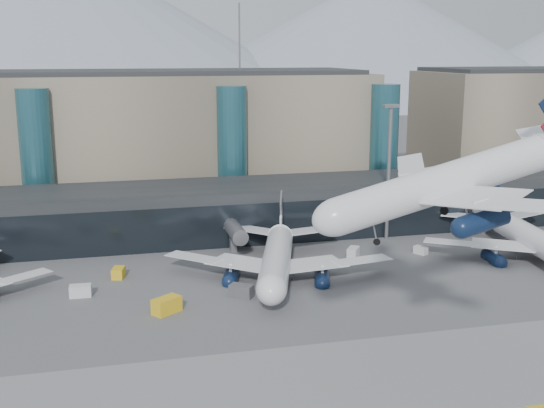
{
  "coord_description": "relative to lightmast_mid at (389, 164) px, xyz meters",
  "views": [
    {
      "loc": [
        -21.43,
        -69.12,
        35.05
      ],
      "look_at": [
        3.48,
        32.0,
        11.71
      ],
      "focal_mm": 45.0,
      "sensor_mm": 36.0,
      "label": 1
    }
  ],
  "objects": [
    {
      "name": "teal_towers",
      "position": [
        -44.99,
        26.01,
        -0.41
      ],
      "size": [
        116.4,
        19.4,
        46.0
      ],
      "color": "#245866",
      "rests_on": "ground"
    },
    {
      "name": "veh_a",
      "position": [
        -56.1,
        -18.79,
        -13.55
      ],
      "size": [
        3.17,
        1.88,
        1.74
      ],
      "primitive_type": "cube",
      "rotation": [
        0.0,
        0.0,
        -0.05
      ],
      "color": "silver",
      "rests_on": "ground"
    },
    {
      "name": "veh_b",
      "position": [
        -50.49,
        -11.39,
        -13.61
      ],
      "size": [
        2.34,
        3.14,
        1.62
      ],
      "primitive_type": "cube",
      "rotation": [
        0.0,
        0.0,
        1.34
      ],
      "color": "gold",
      "rests_on": "ground"
    },
    {
      "name": "mountain_ridge",
      "position": [
        -14.03,
        332.0,
        31.33
      ],
      "size": [
        910.0,
        400.0,
        110.0
      ],
      "color": "gray",
      "rests_on": "ground"
    },
    {
      "name": "veh_d",
      "position": [
        -10.42,
        -9.85,
        -13.56
      ],
      "size": [
        3.02,
        3.39,
        1.72
      ],
      "primitive_type": "cube",
      "rotation": [
        0.0,
        0.0,
        0.97
      ],
      "color": "silver",
      "rests_on": "ground"
    },
    {
      "name": "jet_parked_mid",
      "position": [
        -25.47,
        -15.51,
        -9.75
      ],
      "size": [
        36.68,
        38.49,
        12.35
      ],
      "rotation": [
        0.0,
        0.0,
        1.27
      ],
      "color": "silver",
      "rests_on": "ground"
    },
    {
      "name": "lightmast_mid",
      "position": [
        0.0,
        0.0,
        0.0
      ],
      "size": [
        3.0,
        1.2,
        25.6
      ],
      "color": "slate",
      "rests_on": "ground"
    },
    {
      "name": "terminal_main",
      "position": [
        -55.0,
        42.0,
        1.03
      ],
      "size": [
        130.0,
        30.0,
        31.0
      ],
      "color": "gray",
      "rests_on": "ground"
    },
    {
      "name": "veh_h",
      "position": [
        -44.42,
        -28.22,
        -13.33
      ],
      "size": [
        4.4,
        3.98,
        2.17
      ],
      "primitive_type": "cube",
      "rotation": [
        0.0,
        0.0,
        0.62
      ],
      "color": "gold",
      "rests_on": "ground"
    },
    {
      "name": "veh_c",
      "position": [
        -33.27,
        -24.65,
        -13.48
      ],
      "size": [
        3.77,
        3.43,
        1.87
      ],
      "primitive_type": "cube",
      "rotation": [
        0.0,
        0.0,
        -0.63
      ],
      "color": "#48484C",
      "rests_on": "ground"
    },
    {
      "name": "ground",
      "position": [
        -30.0,
        -48.0,
        -14.42
      ],
      "size": [
        900.0,
        900.0,
        0.0
      ],
      "primitive_type": "plane",
      "color": "#515154",
      "rests_on": "ground"
    },
    {
      "name": "concourse",
      "position": [
        -30.02,
        9.73,
        -9.45
      ],
      "size": [
        170.0,
        27.0,
        10.0
      ],
      "color": "black",
      "rests_on": "ground"
    },
    {
      "name": "hero_jet",
      "position": [
        -14.53,
        -53.74,
        8.75
      ],
      "size": [
        33.7,
        34.57,
        11.14
      ],
      "rotation": [
        0.0,
        -0.23,
        0.04
      ],
      "color": "silver",
      "rests_on": "ground"
    },
    {
      "name": "veh_g",
      "position": [
        1.9,
        -10.87,
        -13.74
      ],
      "size": [
        2.3,
        2.68,
        1.35
      ],
      "primitive_type": "cube",
      "rotation": [
        0.0,
        0.0,
        -1.07
      ],
      "color": "silver",
      "rests_on": "ground"
    },
    {
      "name": "jet_parked_right",
      "position": [
        19.56,
        -15.44,
        -9.7
      ],
      "size": [
        38.36,
        38.4,
        12.46
      ],
      "rotation": [
        0.0,
        0.0,
        1.43
      ],
      "color": "silver",
      "rests_on": "ground"
    }
  ]
}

